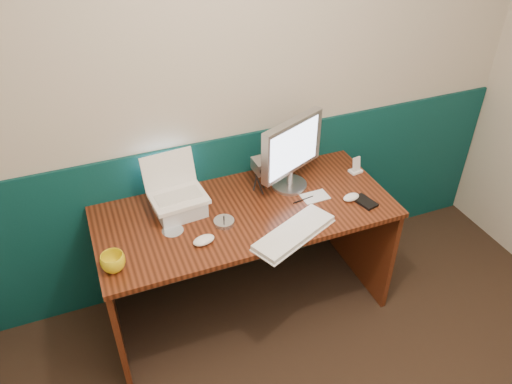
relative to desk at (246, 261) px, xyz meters
name	(u,v)px	position (x,y,z in m)	size (l,w,h in m)	color
back_wall	(244,93)	(0.14, 0.37, 0.88)	(3.50, 0.04, 2.50)	beige
wainscot	(246,204)	(0.14, 0.36, 0.12)	(3.48, 0.02, 1.00)	#073434
desk	(246,261)	(0.00, 0.00, 0.00)	(1.60, 0.70, 0.75)	#321409
laptop_riser	(179,206)	(-0.33, 0.11, 0.42)	(0.25, 0.21, 0.09)	silver
laptop	(177,181)	(-0.33, 0.11, 0.58)	(0.28, 0.22, 0.24)	white
monitor	(291,154)	(0.31, 0.12, 0.59)	(0.43, 0.12, 0.43)	#A9AAAE
keyboard	(294,233)	(0.15, -0.28, 0.39)	(0.46, 0.15, 0.03)	white
mouse_right	(351,197)	(0.57, -0.13, 0.39)	(0.10, 0.06, 0.03)	white
mouse_left	(204,240)	(-0.29, -0.17, 0.39)	(0.11, 0.07, 0.04)	white
mug	(113,262)	(-0.72, -0.19, 0.42)	(0.11, 0.11, 0.09)	yellow
camcorder	(260,176)	(0.14, 0.14, 0.48)	(0.09, 0.13, 0.20)	#ABAAAF
cd_spindle	(224,222)	(-0.15, -0.07, 0.39)	(0.11, 0.11, 0.02)	silver
cd_loose_a	(173,230)	(-0.41, -0.02, 0.38)	(0.11, 0.11, 0.00)	silver
pen	(303,200)	(0.33, -0.04, 0.38)	(0.01, 0.01, 0.13)	black
papers	(315,197)	(0.40, -0.03, 0.38)	(0.15, 0.10, 0.00)	silver
dock	(355,171)	(0.74, 0.10, 0.38)	(0.07, 0.05, 0.01)	white
music_player	(356,164)	(0.74, 0.10, 0.43)	(0.05, 0.01, 0.09)	silver
pda	(365,202)	(0.63, -0.18, 0.38)	(0.08, 0.13, 0.02)	black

